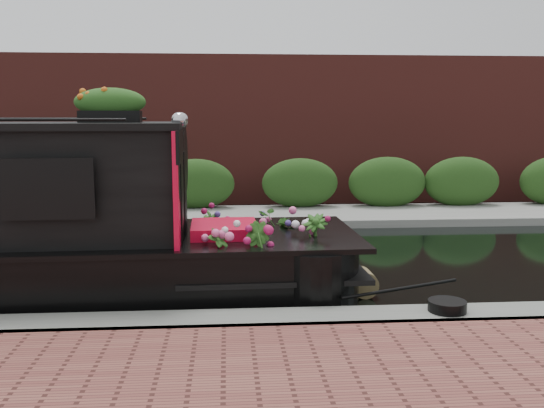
{
  "coord_description": "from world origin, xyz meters",
  "views": [
    {
      "loc": [
        0.6,
        -9.6,
        2.42
      ],
      "look_at": [
        1.28,
        -0.6,
        1.08
      ],
      "focal_mm": 40.0,
      "sensor_mm": 36.0,
      "label": 1
    }
  ],
  "objects": [
    {
      "name": "ground",
      "position": [
        0.0,
        0.0,
        0.0
      ],
      "size": [
        80.0,
        80.0,
        0.0
      ],
      "primitive_type": "plane",
      "color": "black",
      "rests_on": "ground"
    },
    {
      "name": "near_bank_coping",
      "position": [
        0.0,
        -3.3,
        0.0
      ],
      "size": [
        40.0,
        0.6,
        0.5
      ],
      "primitive_type": "cube",
      "color": "slate",
      "rests_on": "ground"
    },
    {
      "name": "far_bank_path",
      "position": [
        0.0,
        4.2,
        0.0
      ],
      "size": [
        40.0,
        2.4,
        0.34
      ],
      "primitive_type": "cube",
      "color": "gray",
      "rests_on": "ground"
    },
    {
      "name": "far_hedge",
      "position": [
        0.0,
        5.1,
        0.0
      ],
      "size": [
        40.0,
        1.1,
        2.8
      ],
      "primitive_type": "cube",
      "color": "#214416",
      "rests_on": "ground"
    },
    {
      "name": "far_brick_wall",
      "position": [
        0.0,
        7.2,
        0.0
      ],
      "size": [
        40.0,
        1.0,
        8.0
      ],
      "primitive_type": "cube",
      "color": "maroon",
      "rests_on": "ground"
    },
    {
      "name": "rope_fender",
      "position": [
        2.42,
        -1.79,
        0.18
      ],
      "size": [
        0.35,
        0.4,
        0.35
      ],
      "primitive_type": "cylinder",
      "rotation": [
        1.57,
        0.0,
        0.0
      ],
      "color": "brown",
      "rests_on": "ground"
    },
    {
      "name": "coiled_mooring_rope",
      "position": [
        3.04,
        -3.27,
        0.31
      ],
      "size": [
        0.42,
        0.42,
        0.12
      ],
      "primitive_type": "cylinder",
      "color": "black",
      "rests_on": "near_bank_coping"
    }
  ]
}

